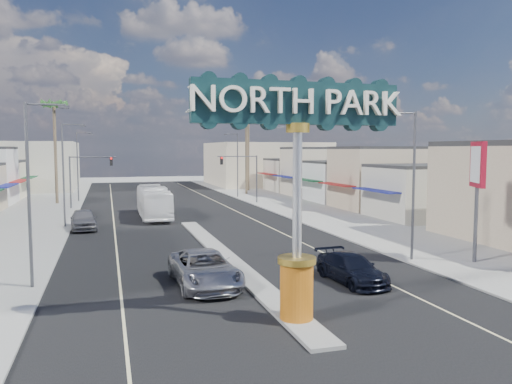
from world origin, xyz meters
TOP-DOWN VIEW (x-y plane):
  - ground at (0.00, 30.00)m, footprint 160.00×160.00m
  - road at (0.00, 30.00)m, footprint 20.00×120.00m
  - median_island at (0.00, 14.00)m, footprint 1.30×30.00m
  - sidewalk_left at (-14.00, 30.00)m, footprint 8.00×120.00m
  - sidewalk_right at (14.00, 30.00)m, footprint 8.00×120.00m
  - storefront_row_right at (24.00, 43.00)m, footprint 12.00×42.00m
  - backdrop_far_left at (-22.00, 75.00)m, footprint 20.00×20.00m
  - backdrop_far_right at (22.00, 75.00)m, footprint 20.00×20.00m
  - gateway_sign at (0.00, 1.98)m, footprint 8.20×1.50m
  - traffic_signal_left at (-9.18, 43.99)m, footprint 5.09×0.45m
  - traffic_signal_right at (9.18, 43.99)m, footprint 5.09×0.45m
  - streetlight_l_near at (-10.43, 10.00)m, footprint 2.03×0.22m
  - streetlight_l_mid at (-10.43, 30.00)m, footprint 2.03×0.22m
  - streetlight_l_far at (-10.43, 52.00)m, footprint 2.03×0.22m
  - streetlight_r_near at (10.43, 10.00)m, footprint 2.03×0.22m
  - streetlight_r_mid at (10.43, 30.00)m, footprint 2.03×0.22m
  - streetlight_r_far at (10.43, 52.00)m, footprint 2.03×0.22m
  - palm_left_far at (-13.00, 50.00)m, footprint 2.60×2.60m
  - palm_right_mid at (13.00, 56.00)m, footprint 2.60×2.60m
  - palm_right_far at (15.00, 62.00)m, footprint 2.60×2.60m
  - suv_left at (-2.47, 8.20)m, footprint 3.08×6.30m
  - suv_right at (4.83, 6.71)m, footprint 2.36×5.09m
  - car_parked_left at (-9.00, 28.40)m, footprint 2.45×5.28m
  - city_bus at (-2.61, 34.37)m, footprint 2.62×11.16m
  - bank_pylon_sign at (13.77, 8.36)m, footprint 1.16×2.14m

SIDE VIEW (x-z plane):
  - ground at x=0.00m, z-range 0.00..0.00m
  - road at x=0.00m, z-range 0.00..0.01m
  - sidewalk_left at x=-14.00m, z-range 0.00..0.12m
  - sidewalk_right at x=14.00m, z-range 0.00..0.12m
  - median_island at x=0.00m, z-range 0.00..0.16m
  - suv_right at x=4.83m, z-range 0.00..1.44m
  - suv_left at x=-2.47m, z-range 0.00..1.72m
  - car_parked_left at x=-9.00m, z-range 0.00..1.75m
  - city_bus at x=-2.61m, z-range 0.00..3.11m
  - storefront_row_right at x=24.00m, z-range 0.00..6.00m
  - backdrop_far_left at x=-22.00m, z-range 0.00..8.00m
  - backdrop_far_right at x=22.00m, z-range 0.00..8.00m
  - traffic_signal_left at x=-9.18m, z-range 1.27..7.27m
  - traffic_signal_right at x=9.18m, z-range 1.27..7.27m
  - streetlight_l_near at x=-10.43m, z-range 0.57..9.57m
  - streetlight_l_mid at x=-10.43m, z-range 0.57..9.57m
  - streetlight_l_far at x=-10.43m, z-range 0.57..9.57m
  - streetlight_r_near at x=10.43m, z-range 0.57..9.57m
  - streetlight_r_mid at x=10.43m, z-range 0.57..9.57m
  - streetlight_r_far at x=10.43m, z-range 0.57..9.57m
  - bank_pylon_sign at x=13.77m, z-range 1.94..9.05m
  - gateway_sign at x=0.00m, z-range 1.35..10.50m
  - palm_right_mid at x=13.00m, z-range 4.55..16.65m
  - palm_left_far at x=-13.00m, z-range 4.95..18.05m
  - palm_right_far at x=15.00m, z-range 5.34..19.44m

